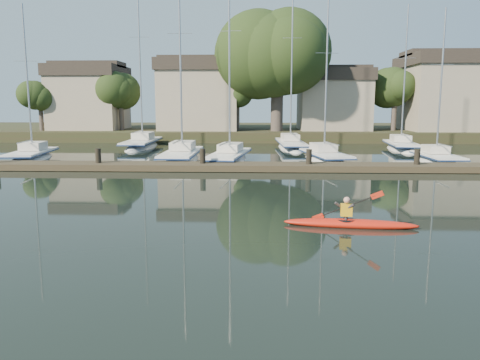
{
  "coord_description": "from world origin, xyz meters",
  "views": [
    {
      "loc": [
        0.13,
        -12.24,
        3.73
      ],
      "look_at": [
        -0.46,
        3.19,
        1.2
      ],
      "focal_mm": 35.0,
      "sensor_mm": 36.0,
      "label": 1
    }
  ],
  "objects_px": {
    "sailboat_4": "(436,165)",
    "sailboat_0": "(32,162)",
    "dock": "(256,167)",
    "sailboat_3": "(325,164)",
    "sailboat_1": "(182,163)",
    "sailboat_7": "(401,152)",
    "sailboat_6": "(291,150)",
    "sailboat_5": "(142,150)",
    "sailboat_2": "(229,164)",
    "kayak": "(350,222)"
  },
  "relations": [
    {
      "from": "sailboat_0",
      "to": "sailboat_4",
      "type": "relative_size",
      "value": 1.06
    },
    {
      "from": "sailboat_4",
      "to": "dock",
      "type": "bearing_deg",
      "value": -161.55
    },
    {
      "from": "sailboat_1",
      "to": "sailboat_0",
      "type": "bearing_deg",
      "value": 179.39
    },
    {
      "from": "dock",
      "to": "sailboat_3",
      "type": "bearing_deg",
      "value": 44.94
    },
    {
      "from": "dock",
      "to": "sailboat_0",
      "type": "height_order",
      "value": "sailboat_0"
    },
    {
      "from": "sailboat_2",
      "to": "sailboat_3",
      "type": "distance_m",
      "value": 6.32
    },
    {
      "from": "sailboat_4",
      "to": "sailboat_6",
      "type": "relative_size",
      "value": 0.69
    },
    {
      "from": "kayak",
      "to": "dock",
      "type": "xyz_separation_m",
      "value": [
        -2.95,
        12.23,
        0.05
      ]
    },
    {
      "from": "sailboat_1",
      "to": "dock",
      "type": "bearing_deg",
      "value": -42.23
    },
    {
      "from": "sailboat_7",
      "to": "sailboat_0",
      "type": "bearing_deg",
      "value": -158.26
    },
    {
      "from": "sailboat_5",
      "to": "sailboat_6",
      "type": "distance_m",
      "value": 12.77
    },
    {
      "from": "dock",
      "to": "sailboat_6",
      "type": "relative_size",
      "value": 2.19
    },
    {
      "from": "sailboat_0",
      "to": "sailboat_5",
      "type": "distance_m",
      "value": 10.48
    },
    {
      "from": "dock",
      "to": "sailboat_2",
      "type": "xyz_separation_m",
      "value": [
        -1.75,
        4.03,
        -0.38
      ]
    },
    {
      "from": "sailboat_3",
      "to": "sailboat_5",
      "type": "xyz_separation_m",
      "value": [
        -14.41,
        9.11,
        -0.02
      ]
    },
    {
      "from": "sailboat_1",
      "to": "sailboat_5",
      "type": "bearing_deg",
      "value": 118.31
    },
    {
      "from": "sailboat_2",
      "to": "dock",
      "type": "bearing_deg",
      "value": -59.06
    },
    {
      "from": "kayak",
      "to": "sailboat_6",
      "type": "bearing_deg",
      "value": 96.5
    },
    {
      "from": "dock",
      "to": "sailboat_0",
      "type": "distance_m",
      "value": 15.83
    },
    {
      "from": "sailboat_7",
      "to": "sailboat_6",
      "type": "bearing_deg",
      "value": 178.9
    },
    {
      "from": "sailboat_0",
      "to": "sailboat_2",
      "type": "height_order",
      "value": "sailboat_2"
    },
    {
      "from": "sailboat_6",
      "to": "sailboat_2",
      "type": "bearing_deg",
      "value": -118.64
    },
    {
      "from": "sailboat_0",
      "to": "sailboat_1",
      "type": "relative_size",
      "value": 0.8
    },
    {
      "from": "sailboat_5",
      "to": "sailboat_6",
      "type": "xyz_separation_m",
      "value": [
        12.77,
        -0.2,
        0.02
      ]
    },
    {
      "from": "dock",
      "to": "sailboat_7",
      "type": "height_order",
      "value": "sailboat_7"
    },
    {
      "from": "kayak",
      "to": "sailboat_5",
      "type": "bearing_deg",
      "value": 122.74
    },
    {
      "from": "sailboat_0",
      "to": "sailboat_6",
      "type": "relative_size",
      "value": 0.73
    },
    {
      "from": "sailboat_5",
      "to": "sailboat_4",
      "type": "bearing_deg",
      "value": -25.96
    },
    {
      "from": "sailboat_2",
      "to": "sailboat_5",
      "type": "bearing_deg",
      "value": 137.61
    },
    {
      "from": "sailboat_2",
      "to": "sailboat_7",
      "type": "xyz_separation_m",
      "value": [
        13.61,
        8.37,
        -0.01
      ]
    },
    {
      "from": "sailboat_3",
      "to": "sailboat_7",
      "type": "bearing_deg",
      "value": 37.05
    },
    {
      "from": "sailboat_1",
      "to": "sailboat_7",
      "type": "height_order",
      "value": "sailboat_1"
    },
    {
      "from": "dock",
      "to": "sailboat_2",
      "type": "height_order",
      "value": "sailboat_2"
    },
    {
      "from": "sailboat_0",
      "to": "sailboat_3",
      "type": "relative_size",
      "value": 0.94
    },
    {
      "from": "sailboat_3",
      "to": "sailboat_7",
      "type": "relative_size",
      "value": 0.95
    },
    {
      "from": "sailboat_5",
      "to": "sailboat_7",
      "type": "bearing_deg",
      "value": -4.76
    },
    {
      "from": "sailboat_2",
      "to": "sailboat_4",
      "type": "distance_m",
      "value": 13.32
    },
    {
      "from": "sailboat_0",
      "to": "sailboat_1",
      "type": "xyz_separation_m",
      "value": [
        10.21,
        -0.12,
        -0.01
      ]
    },
    {
      "from": "dock",
      "to": "sailboat_7",
      "type": "relative_size",
      "value": 2.68
    },
    {
      "from": "sailboat_1",
      "to": "sailboat_3",
      "type": "bearing_deg",
      "value": 0.38
    },
    {
      "from": "sailboat_1",
      "to": "sailboat_4",
      "type": "xyz_separation_m",
      "value": [
        16.5,
        -0.6,
        0.02
      ]
    },
    {
      "from": "sailboat_4",
      "to": "sailboat_0",
      "type": "bearing_deg",
      "value": 178.37
    },
    {
      "from": "kayak",
      "to": "sailboat_4",
      "type": "xyz_separation_m",
      "value": [
        8.62,
        16.11,
        -0.33
      ]
    },
    {
      "from": "sailboat_0",
      "to": "sailboat_4",
      "type": "distance_m",
      "value": 26.72
    },
    {
      "from": "sailboat_0",
      "to": "sailboat_7",
      "type": "bearing_deg",
      "value": 8.52
    },
    {
      "from": "sailboat_0",
      "to": "kayak",
      "type": "bearing_deg",
      "value": -50.51
    },
    {
      "from": "kayak",
      "to": "sailboat_5",
      "type": "relative_size",
      "value": 0.26
    },
    {
      "from": "sailboat_7",
      "to": "sailboat_2",
      "type": "bearing_deg",
      "value": -142.8
    },
    {
      "from": "sailboat_2",
      "to": "sailboat_3",
      "type": "xyz_separation_m",
      "value": [
        6.3,
        0.51,
        -0.0
      ]
    },
    {
      "from": "kayak",
      "to": "sailboat_5",
      "type": "distance_m",
      "value": 28.88
    }
  ]
}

